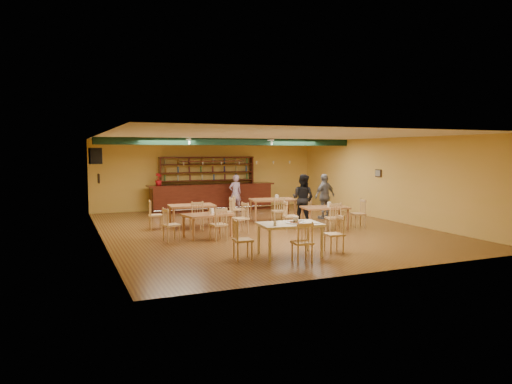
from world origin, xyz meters
name	(u,v)px	position (x,y,z in m)	size (l,w,h in m)	color
floor	(262,229)	(0.00, 0.00, 0.00)	(12.00, 12.00, 0.00)	#553018
ceiling_beam	(232,142)	(0.00, 2.80, 2.87)	(10.00, 0.30, 0.25)	black
track_rail_left	(182,140)	(-1.80, 3.40, 2.94)	(0.05, 2.50, 0.05)	white
track_rail_right	(260,141)	(1.40, 3.40, 2.94)	(0.05, 2.50, 0.05)	white
ac_unit	(96,156)	(-4.80, 4.20, 2.35)	(0.34, 0.70, 0.48)	white
picture_left	(99,178)	(-4.97, 1.00, 1.70)	(0.04, 0.34, 0.28)	black
picture_right	(378,173)	(4.97, 0.50, 1.70)	(0.04, 0.34, 0.28)	black
bar_counter	(212,197)	(-0.08, 5.15, 0.56)	(5.43, 0.85, 1.13)	#38120B
back_bar_hutch	(208,183)	(-0.08, 5.78, 1.14)	(4.20, 0.40, 2.28)	#38120B
poinsettia	(158,179)	(-2.35, 5.15, 1.38)	(0.28, 0.28, 0.51)	#B61016
dining_table_a	(192,216)	(-2.03, 1.19, 0.37)	(1.49, 0.89, 0.75)	#9A6036
dining_table_b	(273,210)	(1.03, 1.40, 0.40)	(1.60, 0.96, 0.80)	#9A6036
dining_table_c	(207,225)	(-2.09, -0.73, 0.34)	(1.38, 0.83, 0.69)	#9A6036
dining_table_d	(325,218)	(1.86, -0.83, 0.36)	(1.45, 0.87, 0.73)	#9A6036
near_table	(290,239)	(-0.98, -3.91, 0.40)	(1.48, 0.95, 0.79)	tan
pizza_tray	(294,223)	(-0.88, -3.91, 0.80)	(0.40, 0.40, 0.01)	silver
parmesan_shaker	(275,223)	(-1.46, -4.07, 0.85)	(0.07, 0.07, 0.11)	#EAE5C6
napkin_stack	(299,220)	(-0.61, -3.70, 0.81)	(0.20, 0.15, 0.03)	white
pizza_server	(299,222)	(-0.72, -3.86, 0.81)	(0.32, 0.09, 0.00)	silver
side_plate	(315,223)	(-0.40, -4.12, 0.80)	(0.22, 0.22, 0.01)	white
patron_bar	(235,193)	(0.67, 4.33, 0.77)	(0.56, 0.37, 1.55)	#7D4699
patron_right_a	(303,199)	(1.83, 0.60, 0.86)	(0.83, 0.65, 1.71)	black
patron_right_b	(325,196)	(3.06, 1.17, 0.84)	(0.98, 0.41, 1.68)	gray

